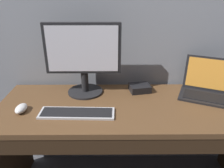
{
  "coord_description": "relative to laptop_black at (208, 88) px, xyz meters",
  "views": [
    {
      "loc": [
        -0.13,
        -1.18,
        1.39
      ],
      "look_at": [
        -0.12,
        0.0,
        0.86
      ],
      "focal_mm": 35.06,
      "sensor_mm": 36.0,
      "label": 1
    }
  ],
  "objects": [
    {
      "name": "external_monitor",
      "position": [
        -0.82,
        0.03,
        0.21
      ],
      "size": [
        0.48,
        0.24,
        0.47
      ],
      "color": "black",
      "rests_on": "desk"
    },
    {
      "name": "desk",
      "position": [
        -0.52,
        -0.14,
        -0.21
      ],
      "size": [
        1.66,
        0.6,
        0.72
      ],
      "color": "brown",
      "rests_on": "ground"
    },
    {
      "name": "computer_mouse",
      "position": [
        -1.17,
        -0.2,
        -0.03
      ],
      "size": [
        0.07,
        0.11,
        0.04
      ],
      "primitive_type": "ellipsoid",
      "rotation": [
        0.0,
        0.0,
        -0.04
      ],
      "color": "white",
      "rests_on": "desk"
    },
    {
      "name": "laptop_black",
      "position": [
        0.0,
        0.0,
        0.0
      ],
      "size": [
        0.41,
        0.37,
        0.24
      ],
      "color": "black",
      "rests_on": "desk"
    },
    {
      "name": "external_drive_box",
      "position": [
        -0.44,
        0.06,
        -0.03
      ],
      "size": [
        0.16,
        0.14,
        0.05
      ],
      "primitive_type": "cube",
      "rotation": [
        0.0,
        0.0,
        0.19
      ],
      "color": "black",
      "rests_on": "desk"
    },
    {
      "name": "wired_keyboard",
      "position": [
        -0.84,
        -0.23,
        -0.05
      ],
      "size": [
        0.43,
        0.14,
        0.01
      ],
      "color": "#BCBCC1",
      "rests_on": "desk"
    }
  ]
}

